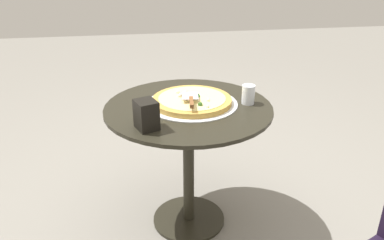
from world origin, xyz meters
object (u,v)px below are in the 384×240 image
pizza_server (190,99)px  napkin_dispenser (146,115)px  patio_table (188,136)px  pizza_on_tray (192,101)px  drinking_cup (248,94)px

pizza_server → napkin_dispenser: 0.28m
patio_table → pizza_server: size_ratio=3.88×
pizza_on_tray → napkin_dispenser: 0.35m
drinking_cup → napkin_dispenser: napkin_dispenser is taller
drinking_cup → pizza_on_tray: bearing=172.1°
pizza_on_tray → pizza_server: (-0.02, -0.08, 0.04)m
patio_table → drinking_cup: (0.30, -0.01, 0.21)m
pizza_server → napkin_dispenser: size_ratio=1.67×
pizza_on_tray → drinking_cup: 0.28m
napkin_dispenser → drinking_cup: bearing=91.7°
napkin_dispenser → pizza_server: bearing=108.0°
pizza_server → drinking_cup: (0.30, 0.04, -0.01)m
patio_table → napkin_dispenser: size_ratio=6.48×
patio_table → napkin_dispenser: napkin_dispenser is taller
patio_table → pizza_on_tray: 0.18m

